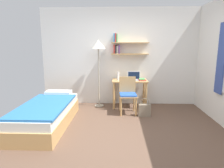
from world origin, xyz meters
TOP-DOWN VIEW (x-y plane):
  - ground_plane at (0.00, 0.00)m, footprint 5.28×5.28m
  - wall_back at (0.00, 2.02)m, footprint 4.40×0.27m
  - bed at (-1.55, 0.40)m, footprint 0.87×1.99m
  - desk at (0.18, 1.70)m, footprint 0.91×0.53m
  - desk_chair at (0.12, 1.22)m, footprint 0.44×0.44m
  - standing_lamp at (-0.63, 1.71)m, footprint 0.36×0.36m
  - laptop at (0.29, 1.72)m, footprint 0.34×0.23m
  - water_bottle at (-0.12, 1.66)m, footprint 0.07×0.07m
  - book_stack at (0.50, 1.65)m, footprint 0.20×0.24m
  - handbag at (0.50, 0.99)m, footprint 0.28×0.12m

SIDE VIEW (x-z plane):
  - ground_plane at x=0.00m, z-range 0.00..0.00m
  - handbag at x=0.50m, z-range -0.06..0.37m
  - bed at x=-1.55m, z-range -0.03..0.51m
  - desk_chair at x=0.12m, z-range 0.05..0.92m
  - desk at x=0.18m, z-range 0.21..0.93m
  - book_stack at x=0.50m, z-range 0.72..0.77m
  - laptop at x=0.29m, z-range 0.67..0.89m
  - water_bottle at x=-0.12m, z-range 0.72..0.94m
  - wall_back at x=0.00m, z-range 0.01..2.61m
  - standing_lamp at x=-0.63m, z-range 0.65..2.40m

